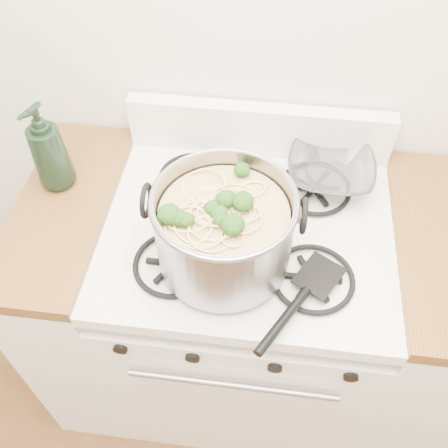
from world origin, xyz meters
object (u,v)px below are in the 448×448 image
(spatula, at_px, (319,274))
(glass_bowl, at_px, (329,174))
(gas_range, at_px, (243,315))
(bottle, at_px, (47,147))
(stock_pot, at_px, (224,231))

(spatula, height_order, glass_bowl, glass_bowl)
(glass_bowl, bearing_deg, gas_range, -137.55)
(spatula, relative_size, glass_bowl, 3.22)
(glass_bowl, bearing_deg, bottle, -171.55)
(stock_pot, height_order, spatula, stock_pot)
(stock_pot, relative_size, glass_bowl, 3.73)
(spatula, distance_m, bottle, 0.76)
(stock_pot, height_order, bottle, bottle)
(stock_pot, xyz_separation_m, bottle, (-0.49, 0.20, 0.02))
(stock_pot, distance_m, glass_bowl, 0.41)
(gas_range, distance_m, bottle, 0.82)
(gas_range, height_order, bottle, bottle)
(gas_range, height_order, spatula, spatula)
(gas_range, distance_m, glass_bowl, 0.57)
(gas_range, bearing_deg, bottle, 171.54)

